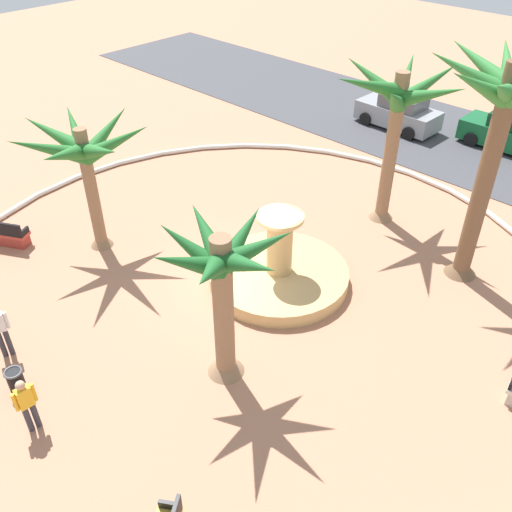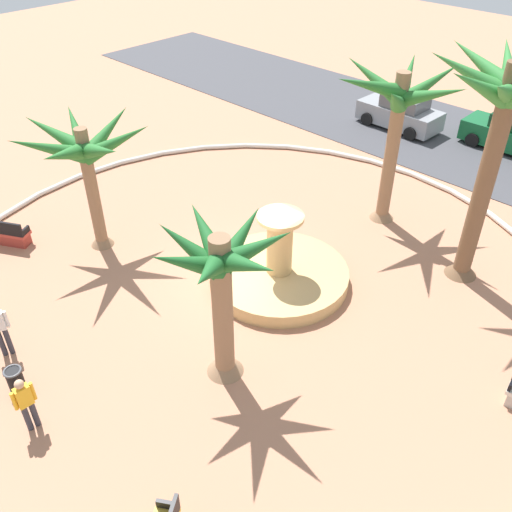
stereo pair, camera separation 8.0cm
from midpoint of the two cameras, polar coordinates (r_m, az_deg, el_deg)
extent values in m
plane|color=tan|center=(17.70, -1.13, -2.62)|extent=(80.00, 80.00, 0.00)
torus|color=silver|center=(17.64, -1.13, -2.37)|extent=(19.93, 19.93, 0.20)
cube|color=#424247|center=(28.26, 20.19, 10.88)|extent=(48.00, 8.00, 0.03)
cylinder|color=tan|center=(17.58, 2.21, -2.03)|extent=(4.39, 4.39, 0.45)
cylinder|color=teal|center=(17.60, 2.21, -2.12)|extent=(3.87, 3.87, 0.34)
cylinder|color=tan|center=(16.88, 2.30, 1.10)|extent=(0.79, 0.79, 1.89)
cylinder|color=#E0B370|center=(16.32, 2.39, 4.00)|extent=(1.41, 1.41, 0.12)
cylinder|color=#8E6B4C|center=(13.49, -3.53, -5.61)|extent=(0.51, 0.51, 4.24)
cone|color=#8E6B4C|center=(14.79, -3.26, -11.01)|extent=(0.97, 0.97, 0.50)
cone|color=#1E6028|center=(11.85, -1.14, -0.93)|extent=(1.86, 0.59, 1.12)
cone|color=#1E6028|center=(12.46, -0.13, 0.82)|extent=(1.56, 1.80, 1.22)
cone|color=#1E6028|center=(12.92, -1.74, 1.90)|extent=(0.86, 1.88, 1.34)
cone|color=#1E6028|center=(13.00, -5.29, 2.42)|extent=(1.93, 1.13, 1.19)
cone|color=#1E6028|center=(12.73, -6.88, 0.83)|extent=(1.88, 1.19, 1.40)
cone|color=#1E6028|center=(12.20, -7.15, -0.72)|extent=(1.13, 1.90, 1.33)
cone|color=#1E6028|center=(11.71, -4.86, -1.62)|extent=(1.46, 1.86, 1.13)
cylinder|color=#8E6B4C|center=(18.96, -16.61, 6.42)|extent=(0.41, 0.41, 4.28)
cone|color=#8E6B4C|center=(19.92, -15.69, 1.71)|extent=(0.79, 0.79, 0.50)
cone|color=#28702D|center=(17.29, -15.93, 10.26)|extent=(2.37, 0.74, 1.27)
cone|color=#28702D|center=(18.04, -14.27, 11.25)|extent=(1.92, 2.10, 1.47)
cone|color=#28702D|center=(18.86, -15.26, 12.18)|extent=(1.03, 2.36, 1.47)
cone|color=#28702D|center=(19.17, -18.11, 12.04)|extent=(2.34, 1.33, 1.48)
cone|color=#28702D|center=(18.88, -20.16, 11.70)|extent=(2.39, 1.30, 1.24)
cone|color=#28702D|center=(18.14, -20.77, 10.25)|extent=(1.35, 2.36, 1.40)
cone|color=#28702D|center=(17.36, -19.17, 9.73)|extent=(1.69, 2.28, 1.26)
cylinder|color=#8E6B4C|center=(20.03, 13.55, 10.46)|extent=(0.47, 0.47, 5.44)
cone|color=#8E6B4C|center=(21.18, 12.62, 4.45)|extent=(0.89, 0.89, 0.50)
cone|color=#28702D|center=(18.69, 17.37, 15.52)|extent=(2.42, 0.65, 1.43)
cone|color=#28702D|center=(19.84, 17.14, 16.58)|extent=(1.48, 2.40, 1.52)
cone|color=#28702D|center=(20.21, 15.02, 17.16)|extent=(1.40, 2.39, 1.60)
cone|color=#28702D|center=(19.73, 11.75, 17.45)|extent=(2.40, 0.58, 1.43)
cone|color=#28702D|center=(18.61, 11.42, 16.77)|extent=(1.67, 2.39, 1.19)
cone|color=#28702D|center=(18.25, 13.89, 15.30)|extent=(1.40, 2.40, 1.59)
cylinder|color=brown|center=(17.46, 22.29, 7.19)|extent=(0.53, 0.53, 6.78)
cone|color=brown|center=(19.06, 20.18, -1.05)|extent=(1.01, 1.01, 0.50)
cone|color=#337F38|center=(17.39, 24.22, 17.50)|extent=(1.72, 2.32, 1.33)
cone|color=#337F38|center=(17.00, 21.90, 17.89)|extent=(2.44, 1.25, 1.22)
cone|color=#337F38|center=(16.36, 20.88, 17.11)|extent=(2.41, 1.39, 1.39)
cone|color=#337F38|center=(15.65, 21.92, 15.78)|extent=(1.37, 2.38, 1.52)
cone|color=#337F38|center=(15.35, 23.87, 15.26)|extent=(1.01, 2.43, 1.37)
cube|color=#B73D33|center=(21.00, -24.34, 2.20)|extent=(1.64, 1.22, 0.12)
cube|color=black|center=(20.72, -24.86, 2.56)|extent=(1.43, 0.86, 0.50)
cube|color=#9C342B|center=(21.13, -24.17, 1.62)|extent=(1.51, 1.12, 0.39)
cube|color=black|center=(20.50, -22.76, 2.26)|extent=(0.29, 0.43, 0.24)
cube|color=black|center=(15.24, 24.65, -11.68)|extent=(0.14, 0.46, 0.24)
cube|color=black|center=(12.20, -9.06, -23.95)|extent=(0.42, 0.32, 0.24)
cylinder|color=black|center=(15.47, -23.50, -11.73)|extent=(0.40, 0.40, 0.70)
torus|color=#4C4C51|center=(15.23, -23.81, -10.84)|extent=(0.46, 0.46, 0.06)
cylinder|color=#33333D|center=(16.50, -24.77, -8.14)|extent=(0.14, 0.14, 0.90)
cylinder|color=#33333D|center=(16.48, -24.16, -8.00)|extent=(0.14, 0.14, 0.90)
cylinder|color=white|center=(16.00, -24.34, -6.01)|extent=(0.09, 0.09, 0.53)
cylinder|color=#33333D|center=(14.49, -22.49, -15.15)|extent=(0.14, 0.14, 0.81)
cylinder|color=#33333D|center=(14.51, -21.83, -14.83)|extent=(0.14, 0.14, 0.81)
cube|color=yellow|center=(14.00, -22.80, -13.20)|extent=(0.22, 0.35, 0.56)
sphere|color=tan|center=(13.72, -23.19, -12.10)|extent=(0.22, 0.22, 0.22)
cylinder|color=yellow|center=(13.98, -23.62, -13.60)|extent=(0.09, 0.09, 0.53)
cylinder|color=yellow|center=(14.03, -21.98, -12.80)|extent=(0.09, 0.09, 0.53)
cube|color=gray|center=(28.83, 14.23, 13.84)|extent=(4.04, 1.81, 0.90)
cube|color=#545558|center=(28.48, 14.80, 15.06)|extent=(2.04, 1.50, 0.60)
cube|color=#333D47|center=(28.94, 13.24, 15.46)|extent=(0.33, 1.37, 0.51)
cylinder|color=black|center=(28.89, 11.10, 13.63)|extent=(0.65, 0.24, 0.64)
cylinder|color=black|center=(30.22, 13.06, 14.40)|extent=(0.65, 0.24, 0.64)
cylinder|color=black|center=(27.69, 15.31, 12.02)|extent=(0.65, 0.24, 0.64)
cylinder|color=black|center=(29.08, 17.15, 12.86)|extent=(0.65, 0.24, 0.64)
cube|color=#145B2D|center=(28.19, 24.22, 11.23)|extent=(4.02, 1.74, 0.90)
cube|color=#333D47|center=(28.16, 23.25, 12.93)|extent=(0.31, 1.36, 0.51)
cylinder|color=black|center=(27.94, 21.07, 11.08)|extent=(0.64, 0.23, 0.64)
cylinder|color=black|center=(29.42, 22.51, 11.98)|extent=(0.64, 0.23, 0.64)
camera|label=1|loc=(0.04, -90.13, -0.10)|focal=39.02mm
camera|label=2|loc=(0.04, 89.87, 0.10)|focal=39.02mm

